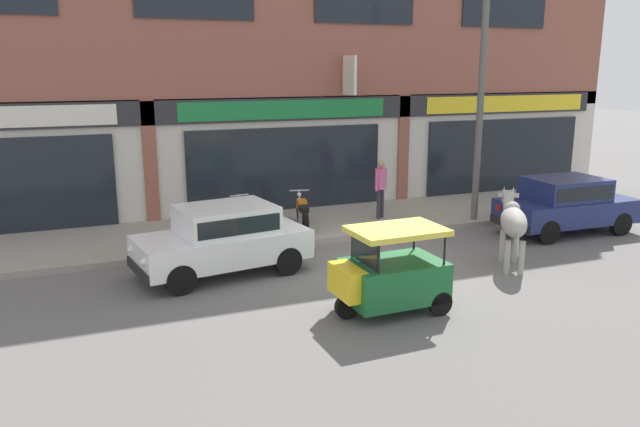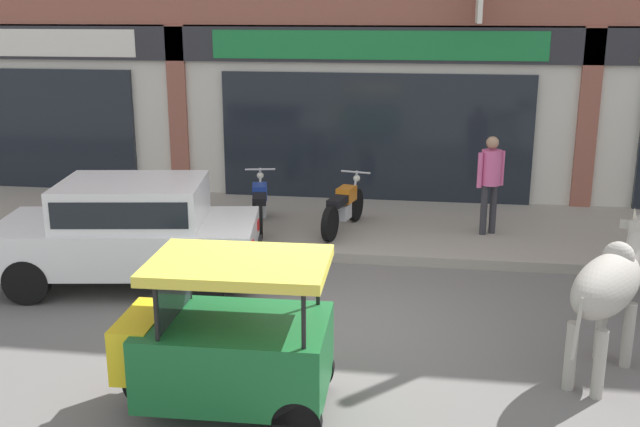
% 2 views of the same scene
% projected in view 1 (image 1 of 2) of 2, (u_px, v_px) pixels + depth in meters
% --- Properties ---
extents(ground_plane, '(90.00, 90.00, 0.00)m').
position_uv_depth(ground_plane, '(372.00, 270.00, 13.33)').
color(ground_plane, '#605E5B').
extents(sidewalk, '(19.00, 3.44, 0.16)m').
position_uv_depth(sidewalk, '(307.00, 224.00, 16.85)').
color(sidewalk, gray).
rests_on(sidewalk, ground).
extents(shop_building, '(23.00, 1.40, 9.90)m').
position_uv_depth(shop_building, '(282.00, 48.00, 17.56)').
color(shop_building, '#8E5142').
rests_on(shop_building, ground).
extents(cow, '(1.33, 1.92, 1.61)m').
position_uv_depth(cow, '(513.00, 222.00, 13.36)').
color(cow, '#9E998E').
rests_on(cow, ground).
extents(car_0, '(3.77, 2.11, 1.46)m').
position_uv_depth(car_0, '(224.00, 236.00, 12.91)').
color(car_0, black).
rests_on(car_0, ground).
extents(car_1, '(3.65, 1.68, 1.46)m').
position_uv_depth(car_1, '(566.00, 202.00, 16.14)').
color(car_1, black).
rests_on(car_1, ground).
extents(auto_rickshaw, '(2.01, 1.21, 1.52)m').
position_uv_depth(auto_rickshaw, '(390.00, 276.00, 10.95)').
color(auto_rickshaw, black).
rests_on(auto_rickshaw, ground).
extents(motorcycle_0, '(0.61, 1.79, 0.88)m').
position_uv_depth(motorcycle_0, '(250.00, 218.00, 15.65)').
color(motorcycle_0, black).
rests_on(motorcycle_0, sidewalk).
extents(motorcycle_1, '(0.67, 1.79, 0.88)m').
position_uv_depth(motorcycle_1, '(302.00, 213.00, 16.19)').
color(motorcycle_1, black).
rests_on(motorcycle_1, sidewalk).
extents(pedestrian, '(0.44, 0.32, 1.60)m').
position_uv_depth(pedestrian, '(381.00, 183.00, 17.02)').
color(pedestrian, '#2D2D33').
rests_on(pedestrian, sidewalk).
extents(utility_pole, '(0.18, 0.18, 6.14)m').
position_uv_depth(utility_pole, '(480.00, 106.00, 16.42)').
color(utility_pole, '#595651').
rests_on(utility_pole, sidewalk).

